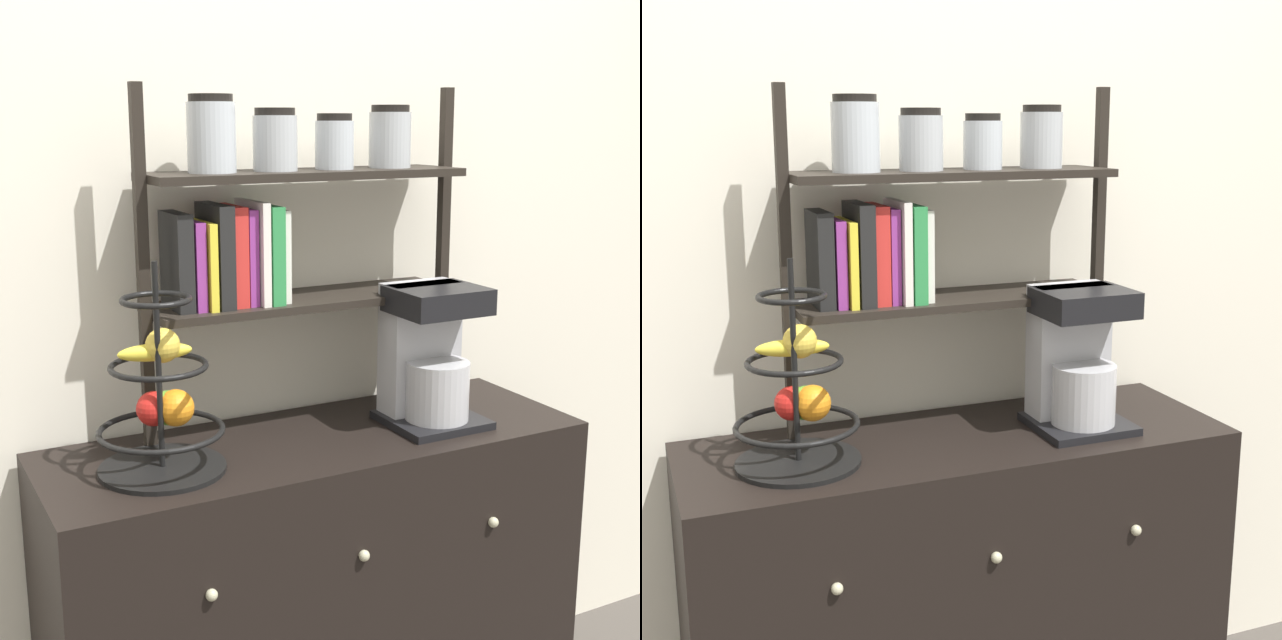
% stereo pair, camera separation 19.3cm
% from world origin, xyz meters
% --- Properties ---
extents(wall_back, '(7.00, 0.05, 2.60)m').
position_xyz_m(wall_back, '(0.00, 0.46, 1.30)').
color(wall_back, silver).
rests_on(wall_back, ground_plane).
extents(sideboard, '(1.22, 0.43, 0.86)m').
position_xyz_m(sideboard, '(0.00, 0.21, 0.43)').
color(sideboard, black).
rests_on(sideboard, ground_plane).
extents(coffee_maker, '(0.21, 0.21, 0.33)m').
position_xyz_m(coffee_maker, '(0.28, 0.18, 1.02)').
color(coffee_maker, black).
rests_on(coffee_maker, sideboard).
extents(fruit_stand, '(0.26, 0.26, 0.43)m').
position_xyz_m(fruit_stand, '(-0.36, 0.19, 1.00)').
color(fruit_stand, black).
rests_on(fruit_stand, sideboard).
extents(shelf_hutch, '(0.78, 0.20, 0.77)m').
position_xyz_m(shelf_hutch, '(-0.05, 0.32, 1.34)').
color(shelf_hutch, black).
rests_on(shelf_hutch, sideboard).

